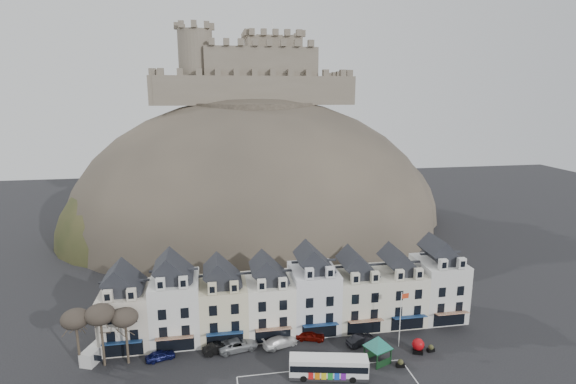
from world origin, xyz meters
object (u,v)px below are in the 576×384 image
object	(u,v)px
red_buoy	(418,346)
flagpole	(401,316)
car_black	(218,348)
car_maroon	(310,335)
bus_shelter	(378,342)
car_white	(280,342)
car_silver	(238,344)
white_van	(94,354)
car_navy	(160,355)
bus	(329,366)
car_charcoal	(361,340)

from	to	relation	value
red_buoy	flagpole	distance (m)	4.54
car_black	car_maroon	distance (m)	13.22
bus_shelter	car_white	world-z (taller)	bus_shelter
car_maroon	car_silver	bearing A→B (deg)	112.27
white_van	car_black	size ratio (longest dim) A/B	1.04
flagpole	car_navy	distance (m)	33.32
car_black	car_white	bearing A→B (deg)	-108.52
car_white	flagpole	bearing A→B (deg)	-118.24
bus	flagpole	world-z (taller)	flagpole
car_white	car_black	bearing A→B (deg)	71.94
flagpole	car_silver	xyz separation A→B (m)	(-22.58, 3.08, -3.93)
bus	red_buoy	bearing A→B (deg)	25.18
flagpole	car_black	size ratio (longest dim) A/B	1.92
car_white	car_charcoal	world-z (taller)	car_white
flagpole	car_charcoal	world-z (taller)	flagpole
bus_shelter	flagpole	bearing A→B (deg)	11.88
bus	car_black	world-z (taller)	bus
car_maroon	car_charcoal	xyz separation A→B (m)	(6.94, -2.50, 0.00)
car_black	car_maroon	world-z (taller)	car_maroon
red_buoy	car_navy	xyz separation A→B (m)	(-34.89, 4.28, -0.38)
car_silver	car_maroon	xyz separation A→B (m)	(10.51, 0.80, -0.07)
red_buoy	car_silver	bearing A→B (deg)	168.60
bus_shelter	car_maroon	distance (m)	10.54
car_silver	red_buoy	bearing A→B (deg)	-113.22
red_buoy	car_charcoal	xyz separation A→B (m)	(-7.04, 3.24, -0.32)
car_navy	white_van	bearing A→B (deg)	63.30
car_silver	car_maroon	bearing A→B (deg)	-97.46
bus	car_white	distance (m)	9.40
flagpole	car_black	bearing A→B (deg)	173.52
car_maroon	car_charcoal	bearing A→B (deg)	-91.89
bus_shelter	car_charcoal	world-z (taller)	bus_shelter
bus_shelter	white_van	bearing A→B (deg)	147.05
car_charcoal	red_buoy	bearing A→B (deg)	-132.58
car_navy	bus_shelter	bearing A→B (deg)	-118.00
red_buoy	car_black	distance (m)	27.57
bus	car_navy	xyz separation A→B (m)	(-21.29, 7.49, -0.87)
white_van	car_maroon	distance (m)	29.63
car_navy	car_maroon	distance (m)	20.96
car_maroon	car_charcoal	distance (m)	7.38
red_buoy	car_silver	size ratio (longest dim) A/B	0.37
red_buoy	flagpole	xyz separation A→B (m)	(-1.91, 1.85, 3.68)
red_buoy	car_navy	bearing A→B (deg)	173.01
car_silver	car_charcoal	bearing A→B (deg)	-107.39
bus	flagpole	distance (m)	13.14
red_buoy	white_van	bearing A→B (deg)	172.50
bus_shelter	car_silver	size ratio (longest dim) A/B	0.99
flagpole	car_white	world-z (taller)	flagpole
car_white	red_buoy	bearing A→B (deg)	-122.73
car_navy	car_charcoal	size ratio (longest dim) A/B	0.88
bus	car_black	distance (m)	15.73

